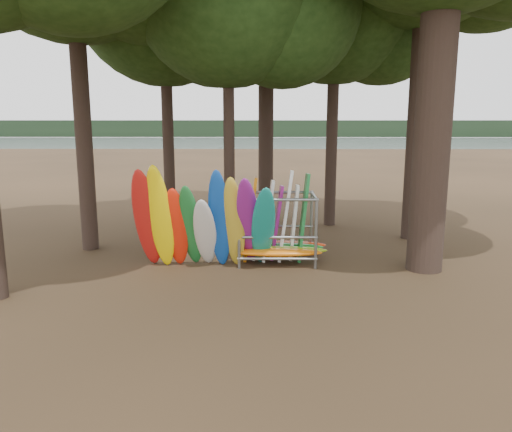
{
  "coord_description": "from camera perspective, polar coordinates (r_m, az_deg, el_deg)",
  "views": [
    {
      "loc": [
        0.09,
        -13.59,
        4.35
      ],
      "look_at": [
        -0.13,
        1.5,
        1.4
      ],
      "focal_mm": 35.0,
      "sensor_mm": 36.0,
      "label": 1
    }
  ],
  "objects": [
    {
      "name": "kayak_row",
      "position": [
        14.49,
        -6.17,
        -0.84
      ],
      "size": [
        4.23,
        2.12,
        3.25
      ],
      "color": "red",
      "rests_on": "ground"
    },
    {
      "name": "storage_rack",
      "position": [
        15.3,
        2.39,
        -1.7
      ],
      "size": [
        3.16,
        1.5,
        2.84
      ],
      "color": "gray",
      "rests_on": "ground"
    },
    {
      "name": "lake",
      "position": [
        73.72,
        0.77,
        7.67
      ],
      "size": [
        160.0,
        160.0,
        0.0
      ],
      "primitive_type": "plane",
      "color": "gray",
      "rests_on": "ground"
    },
    {
      "name": "ground",
      "position": [
        14.27,
        0.45,
        -6.69
      ],
      "size": [
        120.0,
        120.0,
        0.0
      ],
      "primitive_type": "plane",
      "color": "#47331E",
      "rests_on": "ground"
    },
    {
      "name": "far_shore",
      "position": [
        123.61,
        0.81,
        9.96
      ],
      "size": [
        160.0,
        4.0,
        4.0
      ],
      "primitive_type": "cube",
      "color": "black",
      "rests_on": "ground"
    }
  ]
}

